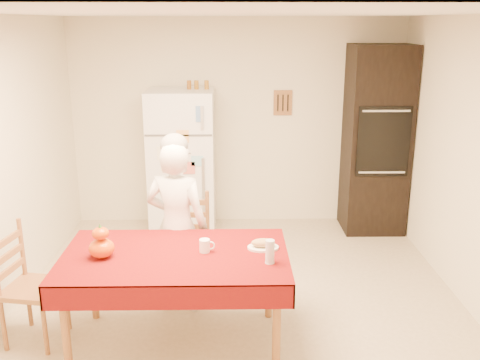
{
  "coord_description": "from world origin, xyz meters",
  "views": [
    {
      "loc": [
        -0.07,
        -4.2,
        2.43
      ],
      "look_at": [
        0.0,
        0.2,
        1.13
      ],
      "focal_mm": 40.0,
      "sensor_mm": 36.0,
      "label": 1
    }
  ],
  "objects_px": {
    "dining_table": "(175,263)",
    "seated_woman": "(177,226)",
    "chair_left": "(25,281)",
    "pumpkin_lower": "(102,248)",
    "oven_cabinet": "(376,140)",
    "wine_glass": "(270,252)",
    "coffee_mug": "(205,246)",
    "chair_far": "(188,241)",
    "refrigerator": "(182,163)",
    "bread_plate": "(263,248)"
  },
  "relations": [
    {
      "from": "dining_table",
      "to": "seated_woman",
      "type": "distance_m",
      "value": 0.59
    },
    {
      "from": "chair_left",
      "to": "pumpkin_lower",
      "type": "relative_size",
      "value": 5.0
    },
    {
      "from": "oven_cabinet",
      "to": "dining_table",
      "type": "bearing_deg",
      "value": -131.21
    },
    {
      "from": "dining_table",
      "to": "seated_woman",
      "type": "bearing_deg",
      "value": 94.04
    },
    {
      "from": "dining_table",
      "to": "wine_glass",
      "type": "distance_m",
      "value": 0.74
    },
    {
      "from": "coffee_mug",
      "to": "pumpkin_lower",
      "type": "height_order",
      "value": "pumpkin_lower"
    },
    {
      "from": "oven_cabinet",
      "to": "chair_far",
      "type": "xyz_separation_m",
      "value": [
        -2.11,
        -1.57,
        -0.59
      ]
    },
    {
      "from": "oven_cabinet",
      "to": "dining_table",
      "type": "height_order",
      "value": "oven_cabinet"
    },
    {
      "from": "chair_left",
      "to": "coffee_mug",
      "type": "bearing_deg",
      "value": -81.51
    },
    {
      "from": "oven_cabinet",
      "to": "pumpkin_lower",
      "type": "relative_size",
      "value": 11.58
    },
    {
      "from": "oven_cabinet",
      "to": "coffee_mug",
      "type": "relative_size",
      "value": 22.0
    },
    {
      "from": "oven_cabinet",
      "to": "seated_woman",
      "type": "height_order",
      "value": "oven_cabinet"
    },
    {
      "from": "refrigerator",
      "to": "coffee_mug",
      "type": "bearing_deg",
      "value": -80.99
    },
    {
      "from": "oven_cabinet",
      "to": "coffee_mug",
      "type": "height_order",
      "value": "oven_cabinet"
    },
    {
      "from": "refrigerator",
      "to": "dining_table",
      "type": "relative_size",
      "value": 1.0
    },
    {
      "from": "pumpkin_lower",
      "to": "oven_cabinet",
      "type": "bearing_deg",
      "value": 42.89
    },
    {
      "from": "chair_left",
      "to": "coffee_mug",
      "type": "xyz_separation_m",
      "value": [
        1.4,
        -0.04,
        0.3
      ]
    },
    {
      "from": "dining_table",
      "to": "oven_cabinet",
      "type": "bearing_deg",
      "value": 48.79
    },
    {
      "from": "refrigerator",
      "to": "oven_cabinet",
      "type": "xyz_separation_m",
      "value": [
        2.28,
        0.05,
        0.25
      ]
    },
    {
      "from": "dining_table",
      "to": "refrigerator",
      "type": "bearing_deg",
      "value": 93.59
    },
    {
      "from": "wine_glass",
      "to": "pumpkin_lower",
      "type": "bearing_deg",
      "value": 174.43
    },
    {
      "from": "chair_far",
      "to": "coffee_mug",
      "type": "height_order",
      "value": "chair_far"
    },
    {
      "from": "chair_left",
      "to": "refrigerator",
      "type": "bearing_deg",
      "value": -13.93
    },
    {
      "from": "chair_far",
      "to": "seated_woman",
      "type": "distance_m",
      "value": 0.37
    },
    {
      "from": "chair_left",
      "to": "pumpkin_lower",
      "type": "bearing_deg",
      "value": -90.58
    },
    {
      "from": "chair_far",
      "to": "coffee_mug",
      "type": "distance_m",
      "value": 0.9
    },
    {
      "from": "coffee_mug",
      "to": "bread_plate",
      "type": "xyz_separation_m",
      "value": [
        0.45,
        0.05,
        -0.04
      ]
    },
    {
      "from": "seated_woman",
      "to": "bread_plate",
      "type": "relative_size",
      "value": 6.28
    },
    {
      "from": "refrigerator",
      "to": "dining_table",
      "type": "xyz_separation_m",
      "value": [
        0.15,
        -2.39,
        -0.16
      ]
    },
    {
      "from": "bread_plate",
      "to": "wine_glass",
      "type": "bearing_deg",
      "value": -82.41
    },
    {
      "from": "dining_table",
      "to": "chair_left",
      "type": "bearing_deg",
      "value": 176.07
    },
    {
      "from": "oven_cabinet",
      "to": "dining_table",
      "type": "xyz_separation_m",
      "value": [
        -2.13,
        -2.43,
        -0.41
      ]
    },
    {
      "from": "dining_table",
      "to": "chair_far",
      "type": "distance_m",
      "value": 0.88
    },
    {
      "from": "seated_woman",
      "to": "chair_far",
      "type": "bearing_deg",
      "value": -88.26
    },
    {
      "from": "dining_table",
      "to": "chair_left",
      "type": "relative_size",
      "value": 1.79
    },
    {
      "from": "chair_left",
      "to": "seated_woman",
      "type": "height_order",
      "value": "seated_woman"
    },
    {
      "from": "chair_far",
      "to": "wine_glass",
      "type": "bearing_deg",
      "value": -57.57
    },
    {
      "from": "refrigerator",
      "to": "coffee_mug",
      "type": "xyz_separation_m",
      "value": [
        0.37,
        -2.35,
        -0.04
      ]
    },
    {
      "from": "oven_cabinet",
      "to": "chair_far",
      "type": "bearing_deg",
      "value": -143.25
    },
    {
      "from": "wine_glass",
      "to": "bread_plate",
      "type": "bearing_deg",
      "value": 97.59
    },
    {
      "from": "chair_left",
      "to": "oven_cabinet",
      "type": "bearing_deg",
      "value": -44.45
    },
    {
      "from": "chair_far",
      "to": "bread_plate",
      "type": "bearing_deg",
      "value": -51.19
    },
    {
      "from": "wine_glass",
      "to": "refrigerator",
      "type": "bearing_deg",
      "value": 108.48
    },
    {
      "from": "oven_cabinet",
      "to": "pumpkin_lower",
      "type": "height_order",
      "value": "oven_cabinet"
    },
    {
      "from": "oven_cabinet",
      "to": "coffee_mug",
      "type": "distance_m",
      "value": 3.07
    },
    {
      "from": "refrigerator",
      "to": "chair_left",
      "type": "distance_m",
      "value": 2.55
    },
    {
      "from": "refrigerator",
      "to": "seated_woman",
      "type": "distance_m",
      "value": 1.8
    },
    {
      "from": "chair_far",
      "to": "bread_plate",
      "type": "relative_size",
      "value": 3.96
    },
    {
      "from": "chair_far",
      "to": "pumpkin_lower",
      "type": "xyz_separation_m",
      "value": [
        -0.56,
        -0.9,
        0.33
      ]
    },
    {
      "from": "coffee_mug",
      "to": "wine_glass",
      "type": "distance_m",
      "value": 0.52
    }
  ]
}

